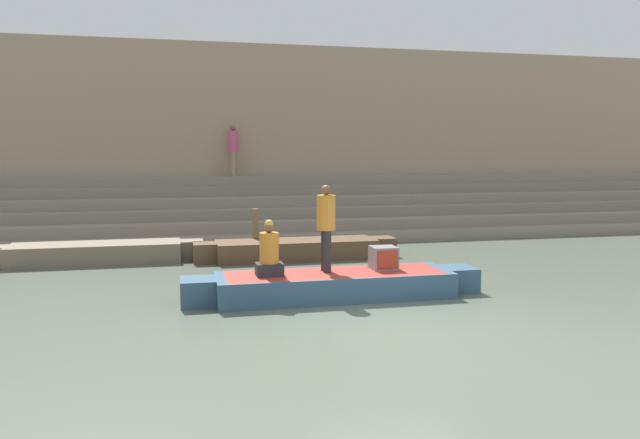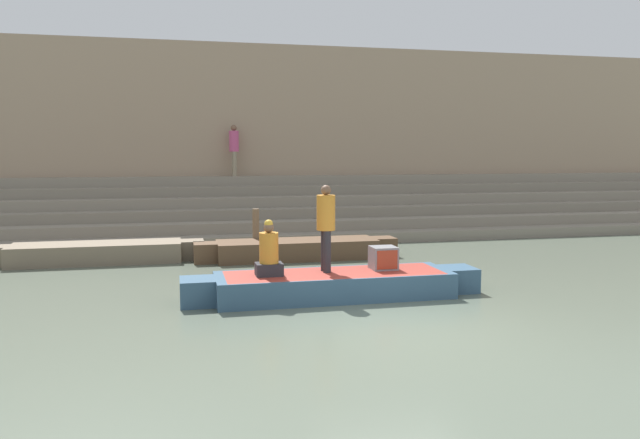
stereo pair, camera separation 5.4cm
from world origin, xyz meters
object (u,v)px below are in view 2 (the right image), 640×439
at_px(person_standing, 326,222).
at_px(mooring_post, 256,233).
at_px(moored_boat_distant, 297,249).
at_px(moored_boat_shore, 97,252).
at_px(rowboat_main, 334,284).
at_px(person_on_steps, 234,147).
at_px(tv_set, 383,258).
at_px(person_rowing, 269,254).

height_order(person_standing, mooring_post, person_standing).
bearing_deg(person_standing, moored_boat_distant, 89.48).
relative_size(moored_boat_shore, mooring_post, 4.15).
relative_size(rowboat_main, moored_boat_shore, 1.09).
xyz_separation_m(moored_boat_shore, person_on_steps, (4.02, 5.87, 2.72)).
height_order(moored_boat_shore, moored_boat_distant, same).
bearing_deg(tv_set, moored_boat_shore, 135.01).
height_order(person_rowing, mooring_post, person_rowing).
bearing_deg(person_standing, moored_boat_shore, 137.33).
relative_size(person_standing, moored_boat_shore, 0.32).
distance_m(moored_boat_shore, moored_boat_distant, 5.08).
bearing_deg(rowboat_main, person_standing, 135.67).
relative_size(person_standing, person_rowing, 1.59).
distance_m(person_standing, moored_boat_shore, 6.95).
bearing_deg(person_standing, tv_set, 3.12).
bearing_deg(person_on_steps, moored_boat_shore, -120.53).
bearing_deg(rowboat_main, tv_set, 9.62).
bearing_deg(person_standing, rowboat_main, -43.47).
bearing_deg(mooring_post, rowboat_main, -80.25).
bearing_deg(person_rowing, moored_boat_distant, 70.62).
height_order(rowboat_main, moored_boat_distant, moored_boat_distant).
bearing_deg(person_on_steps, person_standing, -82.04).
bearing_deg(person_on_steps, tv_set, -75.90).
bearing_deg(moored_boat_distant, moored_boat_shore, 178.64).
bearing_deg(moored_boat_distant, rowboat_main, -86.50).
bearing_deg(mooring_post, tv_set, -68.76).
distance_m(moored_boat_shore, person_on_steps, 7.62).
bearing_deg(tv_set, person_on_steps, 94.58).
bearing_deg(tv_set, person_standing, 174.54).
relative_size(person_standing, tv_set, 3.40).
height_order(tv_set, moored_boat_distant, tv_set).
bearing_deg(person_rowing, tv_set, 1.37).
height_order(person_standing, moored_boat_shore, person_standing).
relative_size(person_rowing, tv_set, 2.14).
height_order(moored_boat_shore, person_on_steps, person_on_steps).
distance_m(person_rowing, moored_boat_distant, 4.70).
height_order(moored_boat_distant, mooring_post, mooring_post).
relative_size(moored_boat_shore, moored_boat_distant, 1.00).
relative_size(person_standing, mooring_post, 1.31).
relative_size(person_rowing, moored_boat_distant, 0.20).
xyz_separation_m(tv_set, mooring_post, (-1.91, 4.92, -0.06)).
relative_size(rowboat_main, tv_set, 11.72).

